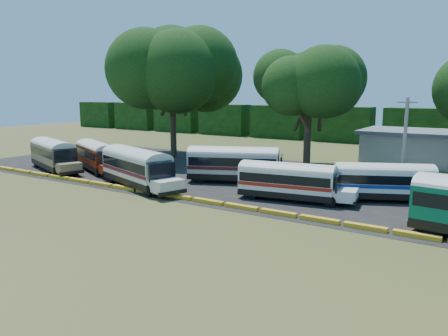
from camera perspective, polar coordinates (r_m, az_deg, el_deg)
The scene contains 14 objects.
ground at distance 35.82m, azimuth -8.95°, elevation -3.95°, with size 160.00×160.00×0.00m, color #314918.
asphalt_strip at distance 44.77m, azimuth 2.23°, elevation -1.03°, with size 64.00×24.00×0.02m, color black.
curb at distance 36.52m, azimuth -7.92°, elevation -3.42°, with size 53.70×0.45×0.30m.
terminal_building at distance 56.56m, azimuth 27.12°, elevation 2.26°, with size 19.00×9.00×4.00m.
treeline_backdrop at distance 77.69m, azimuth 15.21°, elevation 5.53°, with size 130.00×4.00×6.00m.
bus_beige at distance 51.29m, azimuth -21.39°, elevation 1.87°, with size 10.46×5.80×3.36m.
bus_red at distance 49.42m, azimuth -16.28°, elevation 1.74°, with size 9.72×6.19×3.16m.
bus_cream_west at distance 39.95m, azimuth -11.25°, elevation 0.33°, with size 10.94×5.98×3.51m.
bus_cream_east at distance 41.27m, azimuth 1.57°, elevation 0.76°, with size 10.60×6.38×3.43m.
bus_white_red at distance 34.80m, azimuth 8.55°, elevation -1.47°, with size 9.44×3.69×3.02m.
bus_white_blue at distance 36.58m, azimuth 20.36°, elevation -1.45°, with size 9.24×5.82×3.00m.
tree_west at distance 57.64m, azimuth -6.81°, elevation 13.27°, with size 13.22×13.22×16.81m.
tree_center at distance 49.48m, azimuth 11.05°, elevation 10.67°, with size 9.69×9.69×12.91m.
utility_pole at distance 40.44m, azimuth 22.51°, elevation 2.95°, with size 1.60×0.30×8.04m.
Camera 1 is at (23.18, -25.94, 8.54)m, focal length 35.00 mm.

